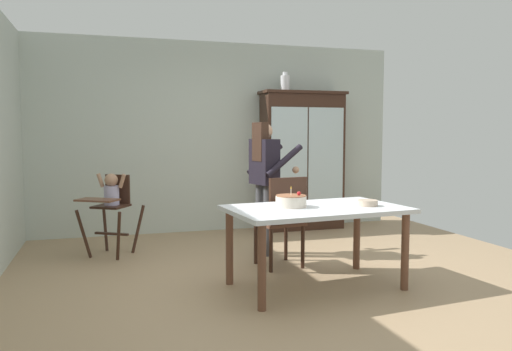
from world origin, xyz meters
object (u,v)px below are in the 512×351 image
Objects in this scene: china_cabinet at (302,160)px; adult_person at (265,171)px; high_chair_with_toddler at (111,199)px; dining_table at (316,217)px; birthday_cake at (291,201)px; serving_bowl at (368,203)px; dining_chair_far_side at (283,216)px; ceramic_vase at (285,83)px.

adult_person is (-1.02, -1.37, -0.04)m from china_cabinet.
high_chair_with_toddler is 2.51m from dining_table.
birthday_cake is (-0.22, 0.07, 0.14)m from dining_table.
dining_chair_far_side is (-0.55, 0.76, -0.21)m from serving_bowl.
birthday_cake is 1.56× the size of serving_bowl.
dining_table is at bearing 87.20° from dining_chair_far_side.
dining_chair_far_side is at bearing 164.72° from adult_person.
dining_chair_far_side is at bearing 76.08° from birthday_cake.
dining_chair_far_side is (-0.75, -2.01, -1.57)m from ceramic_vase.
china_cabinet is 1.21× the size of dining_table.
china_cabinet is at bearing 50.60° from high_chair_with_toddler.
serving_bowl is at bearing 117.57° from dining_chair_far_side.
adult_person is at bearing 82.95° from birthday_cake.
birthday_cake is 0.72m from serving_bowl.
dining_chair_far_side is (-0.00, -0.64, -0.41)m from adult_person.
china_cabinet reaches higher than adult_person.
ceramic_vase is 0.28× the size of dining_chair_far_side.
birthday_cake is (-1.17, -2.63, -0.22)m from china_cabinet.
birthday_cake is at bearing 157.86° from adult_person.
adult_person reaches higher than high_chair_with_toddler.
adult_person is (1.70, -0.46, 0.31)m from high_chair_with_toddler.
dining_chair_far_side is at bearing -116.91° from china_cabinet.
serving_bowl is at bearing -173.85° from adult_person.
ceramic_vase reaches higher than dining_chair_far_side.
serving_bowl is (0.48, -0.07, 0.12)m from dining_table.
ceramic_vase is (-0.27, 0.00, 1.12)m from china_cabinet.
dining_table is 0.70m from dining_chair_far_side.
adult_person is 1.52m from serving_bowl.
adult_person reaches higher than birthday_cake.
china_cabinet is 2.89m from dining_table.
dining_chair_far_side reaches higher than high_chair_with_toddler.
ceramic_vase is 0.18× the size of adult_person.
high_chair_with_toddler is (-2.45, -0.91, -1.48)m from ceramic_vase.
ceramic_vase is at bearing -118.50° from dining_chair_far_side.
dining_table is at bearing 167.58° from adult_person.
adult_person reaches higher than dining_table.
ceramic_vase reaches higher than birthday_cake.
serving_bowl is (-0.47, -2.77, -0.24)m from china_cabinet.
ceramic_vase is at bearing 75.79° from dining_table.
adult_person is at bearing -118.51° from ceramic_vase.
ceramic_vase reaches higher than serving_bowl.
ceramic_vase is 1.50× the size of serving_bowl.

